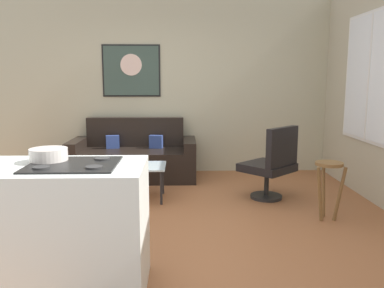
# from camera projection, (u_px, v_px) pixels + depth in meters

# --- Properties ---
(ground) EXTENTS (6.40, 6.40, 0.04)m
(ground) POSITION_uv_depth(u_px,v_px,m) (159.00, 225.00, 4.20)
(ground) COLOR #945935
(back_wall) EXTENTS (6.40, 0.05, 2.80)m
(back_wall) POSITION_uv_depth(u_px,v_px,m) (166.00, 86.00, 6.36)
(back_wall) COLOR #B0AB8E
(back_wall) RESTS_ON ground
(couch) EXTENTS (1.88, 0.85, 0.91)m
(couch) POSITION_uv_depth(u_px,v_px,m) (134.00, 159.00, 6.07)
(couch) COLOR black
(couch) RESTS_ON ground
(coffee_table) EXTENTS (1.02, 0.55, 0.44)m
(coffee_table) POSITION_uv_depth(u_px,v_px,m) (125.00, 168.00, 4.97)
(coffee_table) COLOR silver
(coffee_table) RESTS_ON ground
(armchair) EXTENTS (0.79, 0.79, 0.93)m
(armchair) POSITION_uv_depth(u_px,v_px,m) (272.00, 164.00, 4.95)
(armchair) COLOR black
(armchair) RESTS_ON ground
(bar_stool) EXTENTS (0.34, 0.33, 0.64)m
(bar_stool) POSITION_uv_depth(u_px,v_px,m) (329.00, 177.00, 4.23)
(bar_stool) COLOR brown
(bar_stool) RESTS_ON ground
(kitchen_counter) EXTENTS (1.51, 0.72, 0.95)m
(kitchen_counter) POSITION_uv_depth(u_px,v_px,m) (38.00, 230.00, 2.78)
(kitchen_counter) COLOR white
(kitchen_counter) RESTS_ON ground
(mixing_bowl) EXTENTS (0.26, 0.26, 0.10)m
(mixing_bowl) POSITION_uv_depth(u_px,v_px,m) (49.00, 155.00, 2.82)
(mixing_bowl) COLOR silver
(mixing_bowl) RESTS_ON kitchen_counter
(wall_painting) EXTENTS (0.91, 0.03, 0.81)m
(wall_painting) POSITION_uv_depth(u_px,v_px,m) (131.00, 71.00, 6.26)
(wall_painting) COLOR black
(window) EXTENTS (0.03, 1.40, 1.62)m
(window) POSITION_uv_depth(u_px,v_px,m) (370.00, 77.00, 4.91)
(window) COLOR silver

